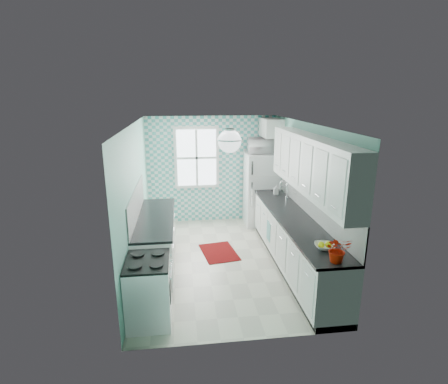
{
  "coord_description": "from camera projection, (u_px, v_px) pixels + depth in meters",
  "views": [
    {
      "loc": [
        -0.71,
        -5.84,
        3.0
      ],
      "look_at": [
        0.05,
        0.25,
        1.25
      ],
      "focal_mm": 28.0,
      "sensor_mm": 36.0,
      "label": 1
    }
  ],
  "objects": [
    {
      "name": "ceiling",
      "position": [
        223.0,
        123.0,
        5.79
      ],
      "size": [
        3.0,
        4.4,
        0.02
      ],
      "primitive_type": "cube",
      "color": "white",
      "rests_on": "wall_back"
    },
    {
      "name": "soap_bottle",
      "position": [
        276.0,
        190.0,
        7.32
      ],
      "size": [
        0.1,
        0.1,
        0.21
      ],
      "primitive_type": "imported",
      "rotation": [
        0.0,
        0.0,
        -0.09
      ],
      "color": "#AAC8D2",
      "rests_on": "countertop_right"
    },
    {
      "name": "countertop_right",
      "position": [
        294.0,
        218.0,
        5.99
      ],
      "size": [
        0.63,
        3.6,
        0.04
      ],
      "primitive_type": "cube",
      "color": "black",
      "rests_on": "base_cabinets_right"
    },
    {
      "name": "potted_plant",
      "position": [
        338.0,
        249.0,
        4.36
      ],
      "size": [
        0.34,
        0.3,
        0.34
      ],
      "primitive_type": "imported",
      "rotation": [
        0.0,
        0.0,
        -0.11
      ],
      "color": "#A6061D",
      "rests_on": "countertop_right"
    },
    {
      "name": "rug",
      "position": [
        219.0,
        252.0,
        6.8
      ],
      "size": [
        0.76,
        0.98,
        0.01
      ],
      "primitive_type": "cube",
      "rotation": [
        0.0,
        0.0,
        0.16
      ],
      "color": "#630509",
      "rests_on": "floor"
    },
    {
      "name": "backsplash_right",
      "position": [
        312.0,
        203.0,
        5.95
      ],
      "size": [
        0.02,
        3.6,
        0.51
      ],
      "primitive_type": "cube",
      "color": "white",
      "rests_on": "wall_right"
    },
    {
      "name": "fridge",
      "position": [
        261.0,
        189.0,
        8.1
      ],
      "size": [
        0.73,
        0.73,
        1.68
      ],
      "rotation": [
        0.0,
        0.0,
        0.06
      ],
      "color": "silver",
      "rests_on": "floor"
    },
    {
      "name": "window",
      "position": [
        197.0,
        158.0,
        8.08
      ],
      "size": [
        1.04,
        0.05,
        1.44
      ],
      "color": "white",
      "rests_on": "wall_back"
    },
    {
      "name": "upper_cabinets_right",
      "position": [
        311.0,
        164.0,
        5.55
      ],
      "size": [
        0.33,
        3.2,
        0.9
      ],
      "primitive_type": "cube",
      "color": "white",
      "rests_on": "wall_right"
    },
    {
      "name": "sink",
      "position": [
        279.0,
        200.0,
        6.99
      ],
      "size": [
        0.47,
        0.39,
        0.53
      ],
      "rotation": [
        0.0,
        0.0,
        -0.0
      ],
      "color": "silver",
      "rests_on": "countertop_right"
    },
    {
      "name": "dish_towel",
      "position": [
        269.0,
        231.0,
        6.59
      ],
      "size": [
        0.05,
        0.24,
        0.36
      ],
      "primitive_type": "cube",
      "rotation": [
        0.0,
        0.0,
        -0.15
      ],
      "color": "#589B8C",
      "rests_on": "base_cabinets_right"
    },
    {
      "name": "upper_cabinet_fridge",
      "position": [
        271.0,
        128.0,
        7.77
      ],
      "size": [
        0.4,
        0.74,
        0.4
      ],
      "primitive_type": "cube",
      "color": "white",
      "rests_on": "wall_right"
    },
    {
      "name": "ceiling_light",
      "position": [
        230.0,
        141.0,
        5.08
      ],
      "size": [
        0.34,
        0.34,
        0.35
      ],
      "color": "silver",
      "rests_on": "ceiling"
    },
    {
      "name": "accent_wall",
      "position": [
        212.0,
        170.0,
        8.23
      ],
      "size": [
        3.0,
        0.01,
        2.5
      ],
      "primitive_type": "cube",
      "color": "#48ADA9",
      "rests_on": "wall_back"
    },
    {
      "name": "wall_right",
      "position": [
        306.0,
        193.0,
        6.32
      ],
      "size": [
        0.02,
        4.4,
        2.5
      ],
      "primitive_type": "cube",
      "color": "#7EC8B5",
      "rests_on": "floor"
    },
    {
      "name": "wall_front",
      "position": [
        246.0,
        250.0,
        4.03
      ],
      "size": [
        3.0,
        0.02,
        2.5
      ],
      "primitive_type": "cube",
      "color": "#7EC8B5",
      "rests_on": "floor"
    },
    {
      "name": "base_cabinets_left",
      "position": [
        156.0,
        243.0,
        6.14
      ],
      "size": [
        0.6,
        2.15,
        0.9
      ],
      "primitive_type": "cube",
      "color": "white",
      "rests_on": "floor"
    },
    {
      "name": "stove",
      "position": [
        149.0,
        289.0,
        4.68
      ],
      "size": [
        0.58,
        0.72,
        0.87
      ],
      "rotation": [
        0.0,
        0.0,
        -0.06
      ],
      "color": "white",
      "rests_on": "floor"
    },
    {
      "name": "backsplash_left",
      "position": [
        136.0,
        203.0,
        5.9
      ],
      "size": [
        0.02,
        2.15,
        0.51
      ],
      "primitive_type": "cube",
      "color": "white",
      "rests_on": "wall_left"
    },
    {
      "name": "wall_back",
      "position": [
        212.0,
        170.0,
        8.25
      ],
      "size": [
        3.0,
        0.02,
        2.5
      ],
      "primitive_type": "cube",
      "color": "#7EC8B5",
      "rests_on": "floor"
    },
    {
      "name": "countertop_left",
      "position": [
        155.0,
        218.0,
        6.02
      ],
      "size": [
        0.63,
        2.15,
        0.04
      ],
      "primitive_type": "cube",
      "color": "black",
      "rests_on": "base_cabinets_left"
    },
    {
      "name": "wall_left",
      "position": [
        135.0,
        199.0,
        5.96
      ],
      "size": [
        0.02,
        4.4,
        2.5
      ],
      "primitive_type": "cube",
      "color": "#7EC8B5",
      "rests_on": "floor"
    },
    {
      "name": "floor",
      "position": [
        223.0,
        261.0,
        6.48
      ],
      "size": [
        3.0,
        4.4,
        0.02
      ],
      "primitive_type": "cube",
      "color": "beige",
      "rests_on": "ground"
    },
    {
      "name": "fruit_bowl",
      "position": [
        325.0,
        246.0,
        4.77
      ],
      "size": [
        0.33,
        0.33,
        0.07
      ],
      "primitive_type": "imported",
      "rotation": [
        0.0,
        0.0,
        -0.23
      ],
      "color": "white",
      "rests_on": "countertop_right"
    },
    {
      "name": "microwave",
      "position": [
        262.0,
        146.0,
        7.82
      ],
      "size": [
        0.63,
        0.45,
        0.34
      ],
      "primitive_type": "imported",
      "rotation": [
        0.0,
        0.0,
        3.08
      ],
      "color": "white",
      "rests_on": "fridge"
    },
    {
      "name": "base_cabinets_right",
      "position": [
        294.0,
        244.0,
        6.12
      ],
      "size": [
        0.6,
        3.6,
        0.9
      ],
      "primitive_type": "cube",
      "color": "white",
      "rests_on": "floor"
    }
  ]
}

